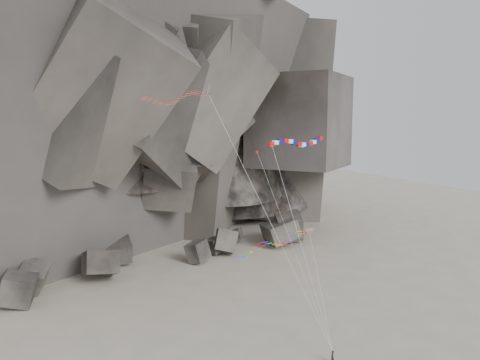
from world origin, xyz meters
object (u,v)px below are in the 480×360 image
delta_kite (173,98)px  parafoil_kite (272,243)px  banner_kite (298,143)px  pennant_kite (278,208)px  kite_flyer (332,356)px

delta_kite → parafoil_kite: size_ratio=2.40×
banner_kite → pennant_kite: 8.92m
kite_flyer → parafoil_kite: parafoil_kite is taller
pennant_kite → kite_flyer: bearing=-85.8°
kite_flyer → pennant_kite: (-2.01, 8.67, 17.00)m
kite_flyer → banner_kite: 26.88m
kite_flyer → delta_kite: bearing=-54.9°
parafoil_kite → pennant_kite: (1.52, 0.76, 4.25)m
banner_kite → parafoil_kite: bearing=-176.6°
kite_flyer → parafoil_kite: size_ratio=0.14×
banner_kite → pennant_kite: (-3.30, -0.35, -8.28)m
banner_kite → parafoil_kite: 13.47m
kite_flyer → parafoil_kite: bearing=-89.7°
delta_kite → pennant_kite: delta_kite is taller
kite_flyer → banner_kite: size_ratio=0.07×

